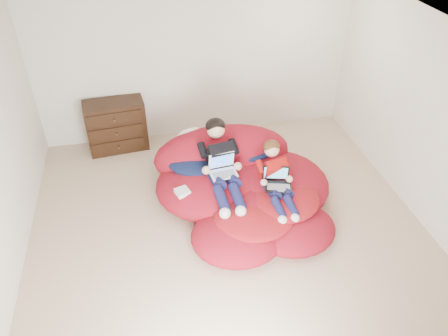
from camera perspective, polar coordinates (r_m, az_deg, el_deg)
room_shell at (r=5.54m, az=0.62°, el=-6.40°), size 5.10×5.10×2.77m
dresser at (r=7.19m, az=-13.88°, el=5.41°), size 0.96×0.57×0.83m
beanbag_pile at (r=5.97m, az=2.32°, el=-2.20°), size 2.40×2.35×0.92m
cream_pillow at (r=6.28m, az=-4.05°, el=3.89°), size 0.49×0.31×0.31m
older_boy at (r=5.70m, az=-0.43°, el=1.14°), size 0.41×1.27×0.76m
younger_boy at (r=5.61m, az=6.80°, el=-0.89°), size 0.34×0.99×0.65m
laptop_white at (r=5.64m, az=-0.19°, el=0.03°), size 0.36×0.32×0.25m
laptop_black at (r=5.59m, az=6.95°, el=-1.65°), size 0.39×0.36×0.25m
power_adapter at (r=5.62m, az=-5.46°, el=-3.13°), size 0.21×0.21×0.06m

